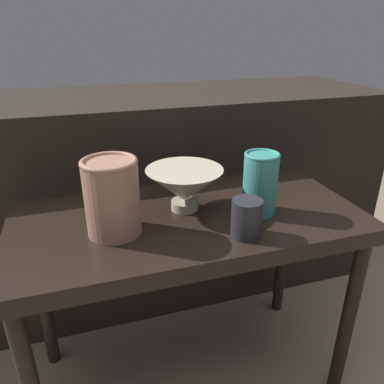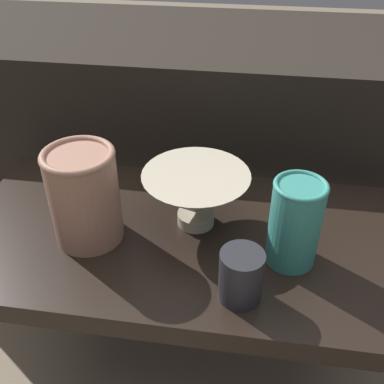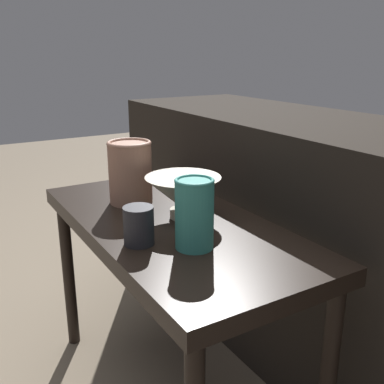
{
  "view_description": "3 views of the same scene",
  "coord_description": "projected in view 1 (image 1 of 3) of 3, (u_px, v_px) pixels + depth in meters",
  "views": [
    {
      "loc": [
        -0.23,
        -0.76,
        0.95
      ],
      "look_at": [
        0.02,
        0.03,
        0.57
      ],
      "focal_mm": 35.0,
      "sensor_mm": 36.0,
      "label": 1
    },
    {
      "loc": [
        0.09,
        -0.6,
        1.05
      ],
      "look_at": [
        -0.01,
        0.05,
        0.58
      ],
      "focal_mm": 42.0,
      "sensor_mm": 36.0,
      "label": 2
    },
    {
      "loc": [
        0.91,
        -0.49,
        0.92
      ],
      "look_at": [
        0.04,
        0.04,
        0.6
      ],
      "focal_mm": 42.0,
      "sensor_mm": 36.0,
      "label": 3
    }
  ],
  "objects": [
    {
      "name": "vase_textured_left",
      "position": [
        112.0,
        196.0,
        0.79
      ],
      "size": [
        0.12,
        0.12,
        0.17
      ],
      "color": "#996B56",
      "rests_on": "table"
    },
    {
      "name": "ground_plane",
      "position": [
        189.0,
        371.0,
        1.12
      ],
      "size": [
        8.0,
        8.0,
        0.0
      ],
      "primitive_type": "plane",
      "color": "#7F705B"
    },
    {
      "name": "couch_backdrop",
      "position": [
        150.0,
        193.0,
        1.4
      ],
      "size": [
        1.66,
        0.5,
        0.73
      ],
      "color": "black",
      "rests_on": "ground_plane"
    },
    {
      "name": "vase_colorful_right",
      "position": [
        260.0,
        183.0,
        0.89
      ],
      "size": [
        0.08,
        0.08,
        0.15
      ],
      "color": "teal",
      "rests_on": "table"
    },
    {
      "name": "cup",
      "position": [
        246.0,
        218.0,
        0.8
      ],
      "size": [
        0.07,
        0.07,
        0.08
      ],
      "color": "#232328",
      "rests_on": "table"
    },
    {
      "name": "bowl",
      "position": [
        186.0,
        186.0,
        0.91
      ],
      "size": [
        0.19,
        0.19,
        0.11
      ],
      "color": "#B2A88E",
      "rests_on": "table"
    },
    {
      "name": "table",
      "position": [
        189.0,
        237.0,
        0.93
      ],
      "size": [
        0.84,
        0.4,
        0.53
      ],
      "color": "black",
      "rests_on": "ground_plane"
    }
  ]
}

